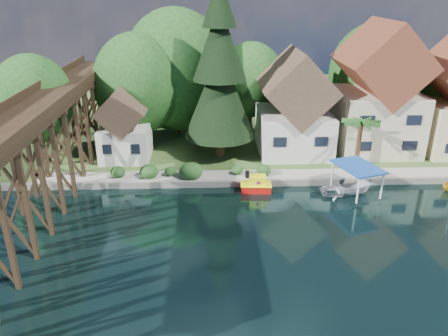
{
  "coord_description": "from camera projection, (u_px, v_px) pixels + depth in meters",
  "views": [
    {
      "loc": [
        -2.24,
        -29.19,
        17.59
      ],
      "look_at": [
        -0.95,
        6.0,
        2.74
      ],
      "focal_mm": 35.0,
      "sensor_mm": 36.0,
      "label": 1
    }
  ],
  "objects": [
    {
      "name": "bank",
      "position": [
        223.0,
        110.0,
        65.0
      ],
      "size": [
        140.0,
        52.0,
        0.5
      ],
      "primitive_type": "cube",
      "color": "#2B4B1E",
      "rests_on": "ground"
    },
    {
      "name": "seawall",
      "position": [
        276.0,
        183.0,
        41.17
      ],
      "size": [
        60.0,
        0.4,
        0.62
      ],
      "primitive_type": "cube",
      "color": "slate",
      "rests_on": "ground"
    },
    {
      "name": "tugboat",
      "position": [
        256.0,
        185.0,
        40.01
      ],
      "size": [
        2.88,
        1.69,
        2.03
      ],
      "color": "#BB110C",
      "rests_on": "ground"
    },
    {
      "name": "house_left",
      "position": [
        295.0,
        110.0,
        46.76
      ],
      "size": [
        7.64,
        8.64,
        11.02
      ],
      "color": "silver",
      "rests_on": "bank"
    },
    {
      "name": "boat_white_a",
      "position": [
        342.0,
        189.0,
        39.6
      ],
      "size": [
        4.25,
        3.21,
        0.83
      ],
      "primitive_type": "imported",
      "rotation": [
        0.0,
        0.0,
        1.66
      ],
      "color": "white",
      "rests_on": "ground"
    },
    {
      "name": "boat_canopy",
      "position": [
        356.0,
        182.0,
        39.09
      ],
      "size": [
        4.25,
        5.12,
        2.83
      ],
      "color": "silver",
      "rests_on": "ground"
    },
    {
      "name": "ground",
      "position": [
        239.0,
        230.0,
        33.79
      ],
      "size": [
        140.0,
        140.0,
        0.0
      ],
      "primitive_type": "plane",
      "color": "black",
      "rests_on": "ground"
    },
    {
      "name": "shrubs",
      "position": [
        185.0,
        170.0,
        41.68
      ],
      "size": [
        15.76,
        2.47,
        1.7
      ],
      "color": "#183C15",
      "rests_on": "bank"
    },
    {
      "name": "promenade",
      "position": [
        294.0,
        175.0,
        42.35
      ],
      "size": [
        50.0,
        2.6,
        0.06
      ],
      "primitive_type": "cube",
      "color": "gray",
      "rests_on": "bank"
    },
    {
      "name": "bg_trees",
      "position": [
        236.0,
        81.0,
        50.56
      ],
      "size": [
        49.9,
        13.3,
        10.57
      ],
      "color": "#382314",
      "rests_on": "bank"
    },
    {
      "name": "shed",
      "position": [
        124.0,
        128.0,
        45.28
      ],
      "size": [
        5.09,
        5.4,
        7.85
      ],
      "color": "silver",
      "rests_on": "bank"
    },
    {
      "name": "palm_tree",
      "position": [
        361.0,
        124.0,
        42.62
      ],
      "size": [
        3.87,
        3.87,
        5.21
      ],
      "color": "#382314",
      "rests_on": "bank"
    },
    {
      "name": "conifer",
      "position": [
        220.0,
        73.0,
        43.85
      ],
      "size": [
        7.45,
        7.45,
        18.34
      ],
      "color": "#382314",
      "rests_on": "bank"
    },
    {
      "name": "house_center",
      "position": [
        377.0,
        97.0,
        47.03
      ],
      "size": [
        8.65,
        9.18,
        13.89
      ],
      "color": "beige",
      "rests_on": "bank"
    },
    {
      "name": "trestle_bridge",
      "position": [
        42.0,
        145.0,
        35.94
      ],
      "size": [
        4.12,
        44.18,
        9.3
      ],
      "color": "black",
      "rests_on": "ground"
    }
  ]
}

